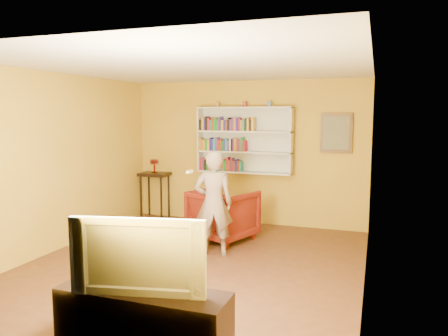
# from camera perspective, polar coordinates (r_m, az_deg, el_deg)

# --- Properties ---
(room_shell) EXTENTS (5.30, 5.80, 2.88)m
(room_shell) POSITION_cam_1_polar(r_m,az_deg,el_deg) (6.01, -3.80, -3.13)
(room_shell) COLOR #492917
(room_shell) RESTS_ON ground
(bookshelf) EXTENTS (1.80, 0.29, 1.23)m
(bookshelf) POSITION_cam_1_polar(r_m,az_deg,el_deg) (8.20, 2.80, 3.64)
(bookshelf) COLOR silver
(bookshelf) RESTS_ON room_shell
(books_row_lower) EXTENTS (0.83, 0.19, 0.27)m
(books_row_lower) POSITION_cam_1_polar(r_m,az_deg,el_deg) (8.28, -0.41, 0.44)
(books_row_lower) COLOR #A11831
(books_row_lower) RESTS_ON bookshelf
(books_row_middle) EXTENTS (0.91, 0.19, 0.26)m
(books_row_middle) POSITION_cam_1_polar(r_m,az_deg,el_deg) (8.22, -0.04, 3.05)
(books_row_middle) COLOR #A26720
(books_row_middle) RESTS_ON bookshelf
(books_row_upper) EXTENTS (1.07, 0.19, 0.26)m
(books_row_upper) POSITION_cam_1_polar(r_m,az_deg,el_deg) (8.19, 0.38, 5.71)
(books_row_upper) COLOR black
(books_row_upper) RESTS_ON bookshelf
(ornament_left) EXTENTS (0.07, 0.07, 0.10)m
(ornament_left) POSITION_cam_1_polar(r_m,az_deg,el_deg) (8.30, -0.92, 8.31)
(ornament_left) COLOR #AD7831
(ornament_left) RESTS_ON bookshelf
(ornament_centre) EXTENTS (0.07, 0.07, 0.10)m
(ornament_centre) POSITION_cam_1_polar(r_m,az_deg,el_deg) (8.13, 2.72, 8.32)
(ornament_centre) COLOR #9E3438
(ornament_centre) RESTS_ON bookshelf
(ornament_right) EXTENTS (0.07, 0.07, 0.10)m
(ornament_right) POSITION_cam_1_polar(r_m,az_deg,el_deg) (8.01, 5.96, 8.33)
(ornament_right) COLOR slate
(ornament_right) RESTS_ON bookshelf
(framed_painting) EXTENTS (0.55, 0.05, 0.70)m
(framed_painting) POSITION_cam_1_polar(r_m,az_deg,el_deg) (7.93, 14.45, 4.45)
(framed_painting) COLOR #503616
(framed_painting) RESTS_ON room_shell
(console_table) EXTENTS (0.56, 0.43, 0.92)m
(console_table) POSITION_cam_1_polar(r_m,az_deg,el_deg) (8.84, -9.04, -1.63)
(console_table) COLOR black
(console_table) RESTS_ON ground
(ruby_lustre) EXTENTS (0.17, 0.17, 0.27)m
(ruby_lustre) POSITION_cam_1_polar(r_m,az_deg,el_deg) (8.80, -9.09, 0.66)
(ruby_lustre) COLOR maroon
(ruby_lustre) RESTS_ON console_table
(armchair) EXTENTS (1.18, 1.20, 0.85)m
(armchair) POSITION_cam_1_polar(r_m,az_deg,el_deg) (7.26, -0.09, -6.12)
(armchair) COLOR #4C0905
(armchair) RESTS_ON ground
(person) EXTENTS (0.66, 0.54, 1.56)m
(person) POSITION_cam_1_polar(r_m,az_deg,el_deg) (6.41, -1.39, -4.63)
(person) COLOR #7B675A
(person) RESTS_ON ground
(game_remote) EXTENTS (0.04, 0.15, 0.04)m
(game_remote) POSITION_cam_1_polar(r_m,az_deg,el_deg) (6.06, -4.51, -0.47)
(game_remote) COLOR white
(game_remote) RESTS_ON person
(tv_cabinet) EXTENTS (1.54, 0.46, 0.55)m
(tv_cabinet) POSITION_cam_1_polar(r_m,az_deg,el_deg) (4.10, -10.51, -19.00)
(tv_cabinet) COLOR black
(tv_cabinet) RESTS_ON ground
(television) EXTENTS (1.17, 0.39, 0.67)m
(television) POSITION_cam_1_polar(r_m,az_deg,el_deg) (3.88, -10.71, -10.87)
(television) COLOR black
(television) RESTS_ON tv_cabinet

